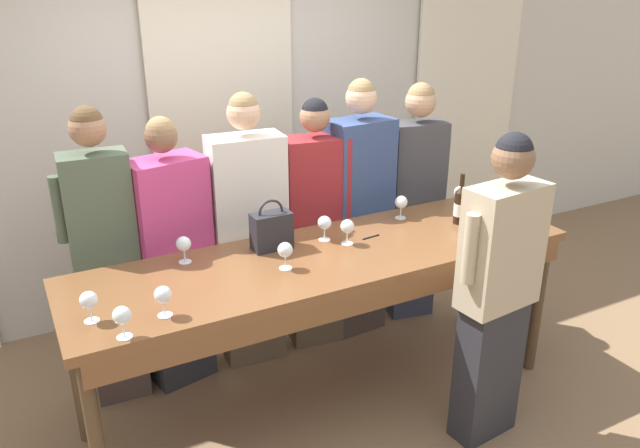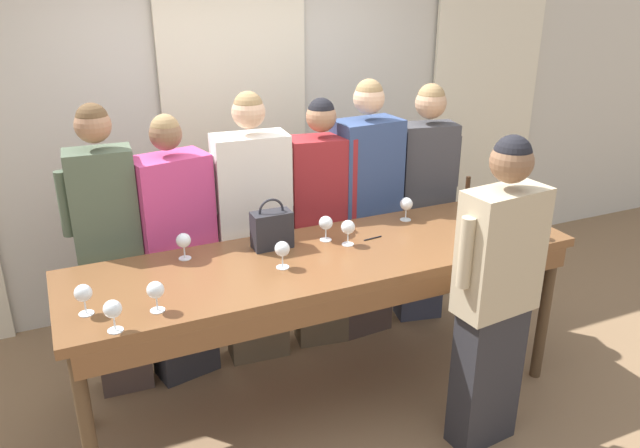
% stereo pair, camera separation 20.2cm
% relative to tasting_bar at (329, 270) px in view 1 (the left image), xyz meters
% --- Properties ---
extents(ground_plane, '(18.00, 18.00, 0.00)m').
position_rel_tasting_bar_xyz_m(ground_plane, '(0.00, 0.03, -0.90)').
color(ground_plane, '#846647').
extents(wall_back, '(12.00, 0.06, 2.80)m').
position_rel_tasting_bar_xyz_m(wall_back, '(0.00, 1.69, 0.50)').
color(wall_back, beige).
rests_on(wall_back, ground_plane).
extents(curtain_panel_center, '(1.10, 0.03, 2.69)m').
position_rel_tasting_bar_xyz_m(curtain_panel_center, '(0.00, 1.63, 0.44)').
color(curtain_panel_center, '#EFE5C6').
rests_on(curtain_panel_center, ground_plane).
extents(curtain_panel_right, '(1.10, 0.03, 2.69)m').
position_rel_tasting_bar_xyz_m(curtain_panel_right, '(2.30, 1.63, 0.44)').
color(curtain_panel_right, '#EFE5C6').
rests_on(curtain_panel_right, ground_plane).
extents(tasting_bar, '(2.88, 0.81, 1.00)m').
position_rel_tasting_bar_xyz_m(tasting_bar, '(0.00, 0.00, 0.00)').
color(tasting_bar, brown).
rests_on(tasting_bar, ground_plane).
extents(wine_bottle, '(0.08, 0.08, 0.32)m').
position_rel_tasting_bar_xyz_m(wine_bottle, '(0.95, 0.04, 0.21)').
color(wine_bottle, black).
rests_on(wine_bottle, tasting_bar).
extents(handbag, '(0.23, 0.12, 0.30)m').
position_rel_tasting_bar_xyz_m(handbag, '(-0.24, 0.24, 0.21)').
color(handbag, '#232328').
rests_on(handbag, tasting_bar).
extents(wine_glass_front_left, '(0.08, 0.08, 0.15)m').
position_rel_tasting_bar_xyz_m(wine_glass_front_left, '(0.68, 0.28, 0.20)').
color(wine_glass_front_left, white).
rests_on(wine_glass_front_left, tasting_bar).
extents(wine_glass_front_mid, '(0.08, 0.08, 0.15)m').
position_rel_tasting_bar_xyz_m(wine_glass_front_mid, '(-1.18, -0.32, 0.20)').
color(wine_glass_front_mid, white).
rests_on(wine_glass_front_mid, tasting_bar).
extents(wine_glass_front_right, '(0.08, 0.08, 0.15)m').
position_rel_tasting_bar_xyz_m(wine_glass_front_right, '(1.21, -0.26, 0.20)').
color(wine_glass_front_right, white).
rests_on(wine_glass_front_right, tasting_bar).
extents(wine_glass_center_left, '(0.08, 0.08, 0.15)m').
position_rel_tasting_bar_xyz_m(wine_glass_center_left, '(-0.28, -0.04, 0.20)').
color(wine_glass_center_left, white).
rests_on(wine_glass_center_left, tasting_bar).
extents(wine_glass_center_mid, '(0.08, 0.08, 0.15)m').
position_rel_tasting_bar_xyz_m(wine_glass_center_mid, '(0.17, 0.09, 0.20)').
color(wine_glass_center_mid, white).
rests_on(wine_glass_center_mid, tasting_bar).
extents(wine_glass_center_right, '(0.08, 0.08, 0.15)m').
position_rel_tasting_bar_xyz_m(wine_glass_center_right, '(-0.73, 0.29, 0.20)').
color(wine_glass_center_right, white).
rests_on(wine_glass_center_right, tasting_bar).
extents(wine_glass_back_left, '(0.08, 0.08, 0.15)m').
position_rel_tasting_bar_xyz_m(wine_glass_back_left, '(0.08, 0.20, 0.20)').
color(wine_glass_back_left, white).
rests_on(wine_glass_back_left, tasting_bar).
extents(wine_glass_back_mid, '(0.08, 0.08, 0.15)m').
position_rel_tasting_bar_xyz_m(wine_glass_back_mid, '(-1.28, -0.12, 0.20)').
color(wine_glass_back_mid, white).
rests_on(wine_glass_back_mid, tasting_bar).
extents(wine_glass_back_right, '(0.08, 0.08, 0.15)m').
position_rel_tasting_bar_xyz_m(wine_glass_back_right, '(-0.98, -0.22, 0.20)').
color(wine_glass_back_right, white).
rests_on(wine_glass_back_right, tasting_bar).
extents(wine_glass_near_host, '(0.08, 0.08, 0.15)m').
position_rel_tasting_bar_xyz_m(wine_glass_near_host, '(1.13, 0.26, 0.20)').
color(wine_glass_near_host, white).
rests_on(wine_glass_near_host, tasting_bar).
extents(pen, '(0.12, 0.02, 0.01)m').
position_rel_tasting_bar_xyz_m(pen, '(0.34, 0.10, 0.10)').
color(pen, black).
rests_on(pen, tasting_bar).
extents(guest_olive_jacket, '(0.48, 0.24, 1.81)m').
position_rel_tasting_bar_xyz_m(guest_olive_jacket, '(-1.09, 0.68, 0.04)').
color(guest_olive_jacket, '#473833').
rests_on(guest_olive_jacket, ground_plane).
extents(guest_pink_top, '(0.56, 0.35, 1.72)m').
position_rel_tasting_bar_xyz_m(guest_pink_top, '(-0.71, 0.68, -0.04)').
color(guest_pink_top, '#28282D').
rests_on(guest_pink_top, ground_plane).
extents(guest_cream_sweater, '(0.57, 0.28, 1.81)m').
position_rel_tasting_bar_xyz_m(guest_cream_sweater, '(-0.21, 0.68, 0.02)').
color(guest_cream_sweater, brown).
rests_on(guest_cream_sweater, ground_plane).
extents(guest_striped_shirt, '(0.53, 0.30, 1.73)m').
position_rel_tasting_bar_xyz_m(guest_striped_shirt, '(0.27, 0.68, -0.02)').
color(guest_striped_shirt, brown).
rests_on(guest_striped_shirt, ground_plane).
extents(guest_navy_coat, '(0.55, 0.29, 1.83)m').
position_rel_tasting_bar_xyz_m(guest_navy_coat, '(0.61, 0.68, 0.03)').
color(guest_navy_coat, '#473833').
rests_on(guest_navy_coat, ground_plane).
extents(guest_beige_cap, '(0.50, 0.29, 1.77)m').
position_rel_tasting_bar_xyz_m(guest_beige_cap, '(1.08, 0.68, 0.03)').
color(guest_beige_cap, '#383D51').
rests_on(guest_beige_cap, ground_plane).
extents(host_pouring, '(0.55, 0.26, 1.76)m').
position_rel_tasting_bar_xyz_m(host_pouring, '(0.66, -0.63, 0.01)').
color(host_pouring, '#28282D').
rests_on(host_pouring, ground_plane).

